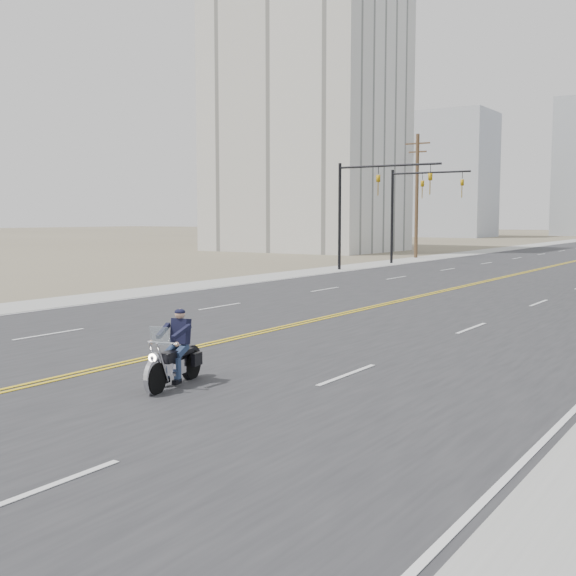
{
  "coord_description": "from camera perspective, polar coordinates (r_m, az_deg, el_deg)",
  "views": [
    {
      "loc": [
        12.48,
        -9.67,
        3.46
      ],
      "look_at": [
        2.02,
        6.15,
        1.6
      ],
      "focal_mm": 45.0,
      "sensor_mm": 36.0,
      "label": 1
    }
  ],
  "objects": [
    {
      "name": "apartment_block",
      "position": [
        77.16,
        1.47,
        14.19
      ],
      "size": [
        18.0,
        14.0,
        30.0
      ],
      "primitive_type": "cube",
      "color": "silver",
      "rests_on": "ground"
    },
    {
      "name": "traffic_mast_left",
      "position": [
        46.89,
        6.28,
        7.37
      ],
      "size": [
        7.1,
        0.26,
        7.0
      ],
      "color": "black",
      "rests_on": "ground"
    },
    {
      "name": "haze_bldg_a",
      "position": [
        133.62,
        12.76,
        8.69
      ],
      "size": [
        14.0,
        12.0,
        22.0
      ],
      "primitive_type": "cube",
      "color": "#B7BCC6",
      "rests_on": "ground"
    },
    {
      "name": "traffic_mast_far",
      "position": [
        54.26,
        9.86,
        7.0
      ],
      "size": [
        6.1,
        0.26,
        7.0
      ],
      "color": "black",
      "rests_on": "ground"
    },
    {
      "name": "motorcyclist",
      "position": [
        14.94,
        -9.01,
        -4.76
      ],
      "size": [
        1.29,
        2.16,
        1.58
      ],
      "primitive_type": null,
      "rotation": [
        0.0,
        0.0,
        3.36
      ],
      "color": "black",
      "rests_on": "ground"
    },
    {
      "name": "ground_plane",
      "position": [
        16.16,
        -18.46,
        -7.05
      ],
      "size": [
        400.0,
        400.0,
        0.0
      ],
      "primitive_type": "plane",
      "color": "#776D56",
      "rests_on": "ground"
    },
    {
      "name": "sidewalk_left",
      "position": [
        83.27,
        16.74,
        2.98
      ],
      "size": [
        3.0,
        200.0,
        0.01
      ],
      "primitive_type": "cube",
      "color": "#A5A5A0",
      "rests_on": "ground"
    },
    {
      "name": "utility_pole_left",
      "position": [
        62.88,
        10.14,
        7.34
      ],
      "size": [
        2.2,
        0.3,
        10.5
      ],
      "color": "brown",
      "rests_on": "ground"
    },
    {
      "name": "haze_bldg_f",
      "position": [
        153.07,
        9.45,
        7.21
      ],
      "size": [
        12.0,
        12.0,
        16.0
      ],
      "primitive_type": "cube",
      "color": "#ADB2B7",
      "rests_on": "ground"
    }
  ]
}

